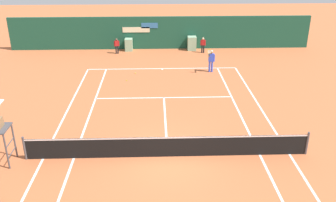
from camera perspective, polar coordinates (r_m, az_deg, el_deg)
The scene contains 8 objects.
ground_plane at distance 16.56m, azimuth -0.14°, elevation -7.46°, with size 80.00×80.00×0.01m.
tennis_net at distance 15.81m, azimuth -0.07°, elevation -6.96°, with size 12.10×0.10×1.07m.
sponsor_back_wall at distance 31.41m, azimuth -1.09°, elevation 10.36°, with size 25.00×1.02×2.70m.
player_on_baseline at distance 25.90m, azimuth 6.64°, elevation 6.42°, with size 0.63×0.64×1.78m.
ball_kid_right_post at distance 30.46m, azimuth 5.41°, elevation 8.72°, with size 0.42×0.20×1.27m.
ball_kid_left_post at distance 30.38m, azimuth -7.90°, elevation 8.55°, with size 0.41×0.21×1.25m.
tennis_ball_by_sideline at distance 25.77m, azimuth -5.04°, elevation 4.30°, with size 0.07×0.07×0.07m, color #CCE033.
tennis_ball_mid_court at distance 24.50m, azimuth -6.39°, elevation 3.19°, with size 0.07×0.07×0.07m, color #CCE033.
Camera 1 is at (-0.45, -13.58, 8.60)m, focal length 39.59 mm.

